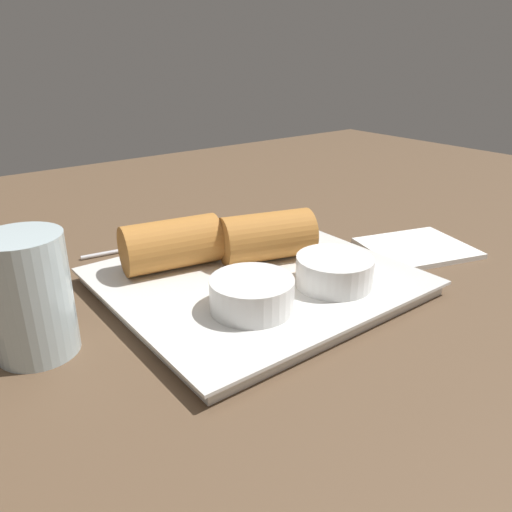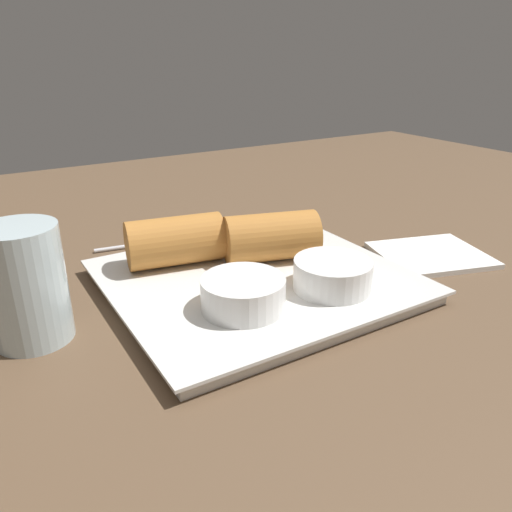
% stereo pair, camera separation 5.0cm
% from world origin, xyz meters
% --- Properties ---
extents(table_surface, '(1.80, 1.40, 0.02)m').
position_xyz_m(table_surface, '(0.00, 0.00, 0.01)').
color(table_surface, brown).
rests_on(table_surface, ground).
extents(serving_plate, '(0.29, 0.26, 0.01)m').
position_xyz_m(serving_plate, '(-0.02, -0.02, 0.03)').
color(serving_plate, silver).
rests_on(serving_plate, table_surface).
extents(roll_front_left, '(0.11, 0.07, 0.05)m').
position_xyz_m(roll_front_left, '(0.04, -0.09, 0.06)').
color(roll_front_left, '#B77533').
rests_on(roll_front_left, serving_plate).
extents(roll_front_right, '(0.11, 0.08, 0.05)m').
position_xyz_m(roll_front_right, '(-0.06, -0.05, 0.06)').
color(roll_front_right, '#B77533').
rests_on(roll_front_right, serving_plate).
extents(dipping_bowl_near, '(0.07, 0.07, 0.03)m').
position_xyz_m(dipping_bowl_near, '(0.03, 0.03, 0.05)').
color(dipping_bowl_near, white).
rests_on(dipping_bowl_near, serving_plate).
extents(dipping_bowl_far, '(0.07, 0.07, 0.03)m').
position_xyz_m(dipping_bowl_far, '(-0.06, 0.04, 0.05)').
color(dipping_bowl_far, white).
rests_on(dipping_bowl_far, serving_plate).
extents(spoon, '(0.20, 0.04, 0.01)m').
position_xyz_m(spoon, '(-0.05, -0.18, 0.02)').
color(spoon, silver).
rests_on(spoon, table_surface).
extents(napkin, '(0.15, 0.13, 0.01)m').
position_xyz_m(napkin, '(-0.23, 0.02, 0.02)').
color(napkin, white).
rests_on(napkin, table_surface).
extents(drinking_glass, '(0.06, 0.06, 0.10)m').
position_xyz_m(drinking_glass, '(0.19, -0.04, 0.07)').
color(drinking_glass, silver).
rests_on(drinking_glass, table_surface).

